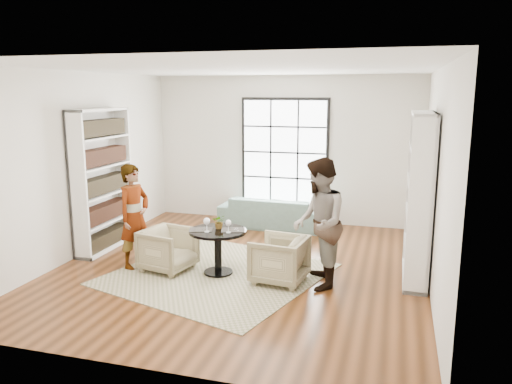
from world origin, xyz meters
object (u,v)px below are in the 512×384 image
(person_right, at_px, (319,224))
(wine_glass_left, at_px, (207,222))
(pedestal_table, at_px, (218,242))
(sofa, at_px, (273,212))
(flower_centerpiece, at_px, (219,222))
(person_left, at_px, (134,216))
(wine_glass_right, at_px, (228,223))
(armchair_left, at_px, (168,250))
(armchair_right, at_px, (279,260))

(person_right, xyz_separation_m, wine_glass_left, (-1.61, -0.07, -0.07))
(pedestal_table, relative_size, person_right, 0.47)
(sofa, xyz_separation_m, flower_centerpiece, (-0.14, -2.71, 0.48))
(pedestal_table, xyz_separation_m, wine_glass_left, (-0.12, -0.14, 0.34))
(person_left, relative_size, wine_glass_right, 8.37)
(sofa, relative_size, flower_centerpiece, 9.69)
(wine_glass_right, bearing_deg, flower_centerpiece, 139.79)
(wine_glass_left, relative_size, flower_centerpiece, 0.99)
(sofa, relative_size, armchair_left, 2.91)
(pedestal_table, height_order, flower_centerpiece, flower_centerpiece)
(armchair_left, relative_size, wine_glass_left, 3.36)
(armchair_right, distance_m, person_right, 0.79)
(armchair_right, relative_size, person_right, 0.41)
(armchair_left, distance_m, armchair_right, 1.73)
(armchair_right, height_order, person_right, person_right)
(sofa, distance_m, armchair_right, 2.97)
(sofa, bearing_deg, person_left, 65.09)
(pedestal_table, bearing_deg, wine_glass_left, -129.91)
(pedestal_table, xyz_separation_m, flower_centerpiece, (-0.00, 0.08, 0.29))
(wine_glass_left, xyz_separation_m, wine_glass_right, (0.31, 0.05, -0.02))
(pedestal_table, relative_size, sofa, 0.41)
(pedestal_table, bearing_deg, person_right, -2.46)
(wine_glass_left, bearing_deg, person_left, 176.18)
(person_right, xyz_separation_m, wine_glass_right, (-1.30, -0.03, -0.09))
(person_right, height_order, wine_glass_left, person_right)
(sofa, height_order, wine_glass_left, wine_glass_left)
(flower_centerpiece, bearing_deg, person_right, -5.41)
(wine_glass_right, bearing_deg, armchair_left, 178.01)
(pedestal_table, relative_size, armchair_right, 1.15)
(person_right, relative_size, wine_glass_left, 8.47)
(armchair_left, xyz_separation_m, flower_centerpiece, (0.78, 0.14, 0.46))
(person_right, bearing_deg, wine_glass_right, -101.75)
(armchair_right, height_order, wine_glass_left, wine_glass_left)
(armchair_left, bearing_deg, armchair_right, -78.28)
(armchair_right, height_order, flower_centerpiece, flower_centerpiece)
(pedestal_table, height_order, sofa, pedestal_table)
(wine_glass_left, relative_size, wine_glass_right, 1.11)
(armchair_right, bearing_deg, pedestal_table, -87.18)
(pedestal_table, height_order, wine_glass_right, wine_glass_right)
(person_left, bearing_deg, wine_glass_right, -77.30)
(armchair_left, relative_size, wine_glass_right, 3.72)
(person_right, distance_m, wine_glass_left, 1.62)
(person_left, bearing_deg, flower_centerpiece, -70.23)
(flower_centerpiece, bearing_deg, wine_glass_left, -117.95)
(armchair_right, xyz_separation_m, person_right, (0.55, 0.00, 0.57))
(sofa, relative_size, armchair_right, 2.84)
(person_right, bearing_deg, flower_centerpiece, -108.36)
(sofa, bearing_deg, flower_centerpiece, 89.44)
(person_left, bearing_deg, armchair_right, -76.21)
(pedestal_table, relative_size, wine_glass_left, 3.97)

